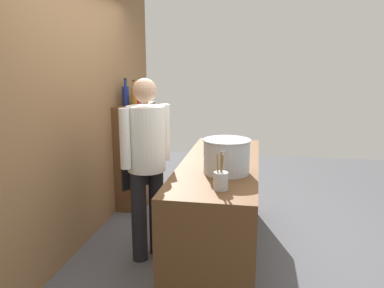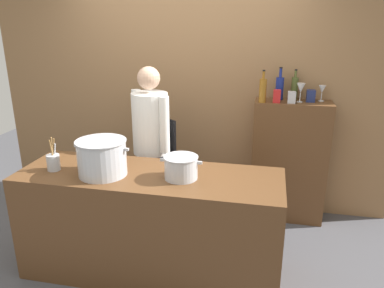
% 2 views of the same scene
% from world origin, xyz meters
% --- Properties ---
extents(ground_plane, '(8.00, 8.00, 0.00)m').
position_xyz_m(ground_plane, '(0.00, 0.00, 0.00)').
color(ground_plane, '#4C4C51').
extents(brick_back_panel, '(4.40, 0.10, 3.00)m').
position_xyz_m(brick_back_panel, '(0.00, 1.40, 1.50)').
color(brick_back_panel, olive).
rests_on(brick_back_panel, ground_plane).
extents(prep_counter, '(2.11, 0.70, 0.90)m').
position_xyz_m(prep_counter, '(0.00, 0.00, 0.45)').
color(prep_counter, brown).
rests_on(prep_counter, ground_plane).
extents(bar_cabinet, '(0.76, 0.32, 1.28)m').
position_xyz_m(bar_cabinet, '(1.13, 1.19, 0.64)').
color(bar_cabinet, brown).
rests_on(bar_cabinet, ground_plane).
extents(chef, '(0.46, 0.42, 1.66)m').
position_xyz_m(chef, '(-0.19, 0.65, 0.96)').
color(chef, black).
rests_on(chef, ground_plane).
extents(stockpot_large, '(0.45, 0.39, 0.28)m').
position_xyz_m(stockpot_large, '(-0.35, -0.09, 1.04)').
color(stockpot_large, '#B7BABF').
rests_on(stockpot_large, prep_counter).
extents(stockpot_small, '(0.33, 0.26, 0.18)m').
position_xyz_m(stockpot_small, '(0.27, -0.03, 0.99)').
color(stockpot_small, '#B7BABF').
rests_on(stockpot_small, prep_counter).
extents(utensil_crock, '(0.10, 0.10, 0.28)m').
position_xyz_m(utensil_crock, '(-0.78, -0.08, 0.97)').
color(utensil_crock, '#B7BABF').
rests_on(utensil_crock, prep_counter).
extents(wine_bottle_olive, '(0.07, 0.07, 0.31)m').
position_xyz_m(wine_bottle_olive, '(1.13, 1.29, 1.40)').
color(wine_bottle_olive, '#475123').
rests_on(wine_bottle_olive, bar_cabinet).
extents(wine_bottle_amber, '(0.07, 0.07, 0.32)m').
position_xyz_m(wine_bottle_amber, '(0.82, 1.09, 1.41)').
color(wine_bottle_amber, '#8C5919').
rests_on(wine_bottle_amber, bar_cabinet).
extents(wine_bottle_cobalt, '(0.08, 0.08, 0.33)m').
position_xyz_m(wine_bottle_cobalt, '(0.99, 1.25, 1.41)').
color(wine_bottle_cobalt, navy).
rests_on(wine_bottle_cobalt, bar_cabinet).
extents(wine_glass_short, '(0.07, 0.07, 0.16)m').
position_xyz_m(wine_glass_short, '(1.40, 1.26, 1.40)').
color(wine_glass_short, silver).
rests_on(wine_glass_short, bar_cabinet).
extents(wine_glass_wide, '(0.08, 0.08, 0.19)m').
position_xyz_m(wine_glass_wide, '(1.19, 1.17, 1.42)').
color(wine_glass_wide, silver).
rests_on(wine_glass_wide, bar_cabinet).
extents(spice_tin_navy, '(0.08, 0.08, 0.12)m').
position_xyz_m(spice_tin_navy, '(1.29, 1.21, 1.34)').
color(spice_tin_navy, navy).
rests_on(spice_tin_navy, bar_cabinet).
extents(spice_tin_silver, '(0.08, 0.08, 0.11)m').
position_xyz_m(spice_tin_silver, '(1.11, 1.11, 1.34)').
color(spice_tin_silver, '#B2B2B7').
rests_on(spice_tin_silver, bar_cabinet).
extents(spice_tin_red, '(0.07, 0.07, 0.13)m').
position_xyz_m(spice_tin_red, '(0.96, 1.10, 1.35)').
color(spice_tin_red, red).
rests_on(spice_tin_red, bar_cabinet).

